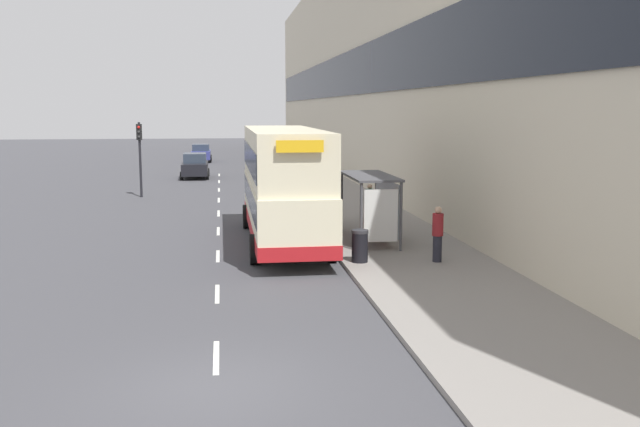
% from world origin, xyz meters
% --- Properties ---
extents(ground_plane, '(220.00, 220.00, 0.00)m').
position_xyz_m(ground_plane, '(0.00, 0.00, 0.00)').
color(ground_plane, '#424247').
extents(pavement, '(5.00, 93.00, 0.14)m').
position_xyz_m(pavement, '(6.50, 38.50, 0.07)').
color(pavement, gray).
rests_on(pavement, ground_plane).
extents(terrace_facade, '(3.10, 93.00, 16.51)m').
position_xyz_m(terrace_facade, '(10.49, 38.50, 8.25)').
color(terrace_facade, beige).
rests_on(terrace_facade, ground_plane).
extents(lane_mark_0, '(0.12, 2.00, 0.01)m').
position_xyz_m(lane_mark_0, '(0.00, 1.66, 0.01)').
color(lane_mark_0, silver).
rests_on(lane_mark_0, ground_plane).
extents(lane_mark_1, '(0.12, 2.00, 0.01)m').
position_xyz_m(lane_mark_1, '(0.00, 6.75, 0.01)').
color(lane_mark_1, silver).
rests_on(lane_mark_1, ground_plane).
extents(lane_mark_2, '(0.12, 2.00, 0.01)m').
position_xyz_m(lane_mark_2, '(0.00, 11.83, 0.01)').
color(lane_mark_2, silver).
rests_on(lane_mark_2, ground_plane).
extents(lane_mark_3, '(0.12, 2.00, 0.01)m').
position_xyz_m(lane_mark_3, '(0.00, 16.92, 0.01)').
color(lane_mark_3, silver).
rests_on(lane_mark_3, ground_plane).
extents(lane_mark_4, '(0.12, 2.00, 0.01)m').
position_xyz_m(lane_mark_4, '(0.00, 22.01, 0.01)').
color(lane_mark_4, silver).
rests_on(lane_mark_4, ground_plane).
extents(lane_mark_5, '(0.12, 2.00, 0.01)m').
position_xyz_m(lane_mark_5, '(0.00, 27.10, 0.01)').
color(lane_mark_5, silver).
rests_on(lane_mark_5, ground_plane).
extents(lane_mark_6, '(0.12, 2.00, 0.01)m').
position_xyz_m(lane_mark_6, '(0.00, 32.18, 0.01)').
color(lane_mark_6, silver).
rests_on(lane_mark_6, ground_plane).
extents(lane_mark_7, '(0.12, 2.00, 0.01)m').
position_xyz_m(lane_mark_7, '(0.00, 37.27, 0.01)').
color(lane_mark_7, silver).
rests_on(lane_mark_7, ground_plane).
extents(lane_mark_8, '(0.12, 2.00, 0.01)m').
position_xyz_m(lane_mark_8, '(0.00, 42.36, 0.01)').
color(lane_mark_8, silver).
rests_on(lane_mark_8, ground_plane).
extents(bus_shelter, '(1.60, 4.20, 2.48)m').
position_xyz_m(bus_shelter, '(5.77, 12.86, 1.88)').
color(bus_shelter, '#4C4C51').
rests_on(bus_shelter, ground_plane).
extents(double_decker_bus_near, '(2.85, 11.13, 4.30)m').
position_xyz_m(double_decker_bus_near, '(2.47, 13.82, 2.29)').
color(double_decker_bus_near, beige).
rests_on(double_decker_bus_near, ground_plane).
extents(car_0, '(1.98, 3.95, 1.68)m').
position_xyz_m(car_0, '(-1.72, 56.21, 0.84)').
color(car_0, navy).
rests_on(car_0, ground_plane).
extents(car_1, '(2.02, 4.26, 1.80)m').
position_xyz_m(car_1, '(-1.72, 40.17, 0.89)').
color(car_1, black).
rests_on(car_1, ground_plane).
extents(pedestrian_at_shelter, '(0.31, 0.31, 1.59)m').
position_xyz_m(pedestrian_at_shelter, '(4.90, 17.06, 0.95)').
color(pedestrian_at_shelter, '#23232D').
rests_on(pedestrian_at_shelter, ground_plane).
extents(pedestrian_1, '(0.33, 0.33, 1.68)m').
position_xyz_m(pedestrian_1, '(6.51, 17.44, 1.00)').
color(pedestrian_1, '#23232D').
rests_on(pedestrian_1, ground_plane).
extents(pedestrian_2, '(0.36, 0.36, 1.81)m').
position_xyz_m(pedestrian_2, '(7.03, 9.32, 1.06)').
color(pedestrian_2, '#23232D').
rests_on(pedestrian_2, ground_plane).
extents(litter_bin, '(0.55, 0.55, 1.05)m').
position_xyz_m(litter_bin, '(4.55, 9.63, 0.67)').
color(litter_bin, black).
rests_on(litter_bin, ground_plane).
extents(traffic_light_far_kerb, '(0.30, 0.32, 4.27)m').
position_xyz_m(traffic_light_far_kerb, '(-4.40, 29.10, 2.90)').
color(traffic_light_far_kerb, black).
rests_on(traffic_light_far_kerb, ground_plane).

